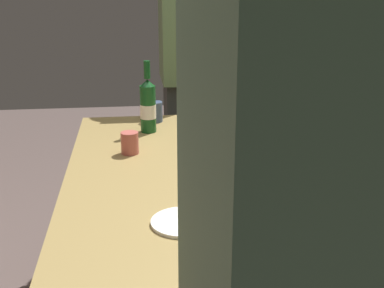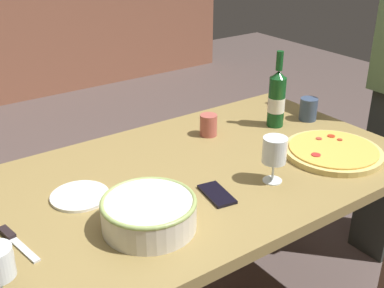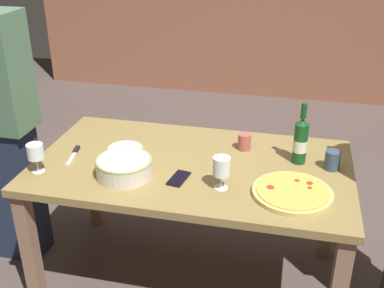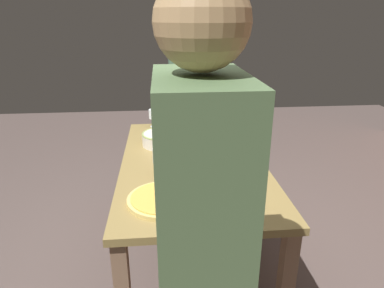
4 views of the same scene
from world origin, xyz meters
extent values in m
cube|color=olive|center=(0.00, 0.00, 0.73)|extent=(1.60, 0.90, 0.04)
cube|color=#88684F|center=(0.74, 0.40, 0.35)|extent=(0.07, 0.07, 0.71)
cylinder|color=#D8BB68|center=(0.51, -0.19, 0.76)|extent=(0.36, 0.36, 0.02)
cylinder|color=gold|center=(0.51, -0.19, 0.77)|extent=(0.33, 0.33, 0.01)
cylinder|color=#AE2D17|center=(0.58, -0.12, 0.78)|extent=(0.03, 0.03, 0.00)
cylinder|color=#B42A25|center=(0.41, -0.20, 0.78)|extent=(0.03, 0.03, 0.00)
cylinder|color=#A5341E|center=(0.58, -0.16, 0.78)|extent=(0.02, 0.02, 0.00)
cylinder|color=#A43C2D|center=(0.53, -0.11, 0.78)|extent=(0.02, 0.02, 0.00)
cylinder|color=silver|center=(-0.29, -0.20, 0.79)|extent=(0.27, 0.27, 0.09)
torus|color=#96AD5F|center=(-0.29, -0.20, 0.83)|extent=(0.27, 0.27, 0.01)
cylinder|color=#12481C|center=(0.53, 0.13, 0.86)|extent=(0.07, 0.07, 0.21)
cone|color=#12481C|center=(0.53, 0.13, 0.97)|extent=(0.07, 0.07, 0.03)
cylinder|color=#12481C|center=(0.53, 0.13, 1.03)|extent=(0.03, 0.03, 0.08)
cylinder|color=silver|center=(0.53, 0.13, 0.84)|extent=(0.07, 0.07, 0.06)
cylinder|color=white|center=(0.19, -0.21, 0.75)|extent=(0.07, 0.07, 0.00)
cylinder|color=white|center=(0.19, -0.21, 0.79)|extent=(0.01, 0.01, 0.07)
cylinder|color=white|center=(0.19, -0.21, 0.87)|extent=(0.08, 0.08, 0.09)
cylinder|color=white|center=(-0.72, -0.25, 0.79)|extent=(0.01, 0.01, 0.07)
cylinder|color=#AE5248|center=(0.24, 0.22, 0.79)|extent=(0.07, 0.07, 0.09)
cylinder|color=#374763|center=(0.69, 0.10, 0.80)|extent=(0.08, 0.08, 0.10)
cylinder|color=white|center=(-0.39, 0.07, 0.76)|extent=(0.19, 0.19, 0.01)
cube|color=black|center=(-0.03, -0.17, 0.76)|extent=(0.09, 0.15, 0.01)
cube|color=silver|center=(-0.62, -0.09, 0.75)|extent=(0.04, 0.15, 0.01)
cube|color=black|center=(-0.64, 0.00, 0.76)|extent=(0.03, 0.07, 0.02)
camera|label=1|loc=(-1.68, 0.20, 1.42)|focal=47.58mm
camera|label=2|loc=(-0.87, -1.22, 1.57)|focal=45.81mm
camera|label=3|loc=(0.47, -2.06, 1.89)|focal=44.25mm
camera|label=4|loc=(2.00, -0.19, 1.63)|focal=31.63mm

